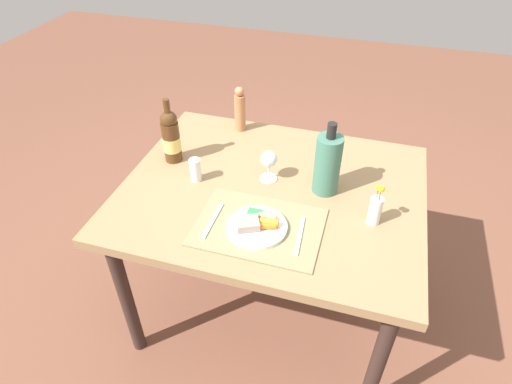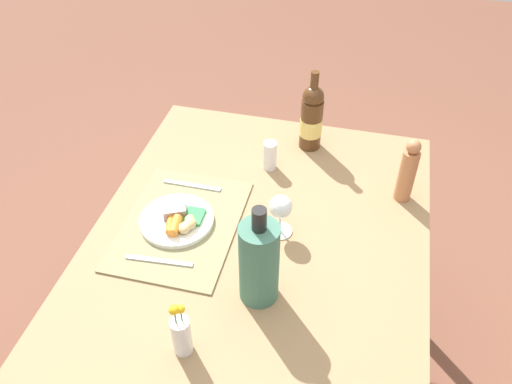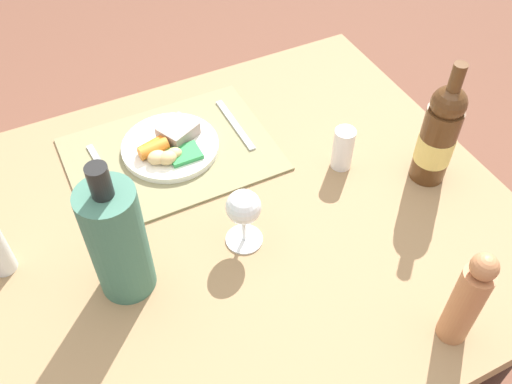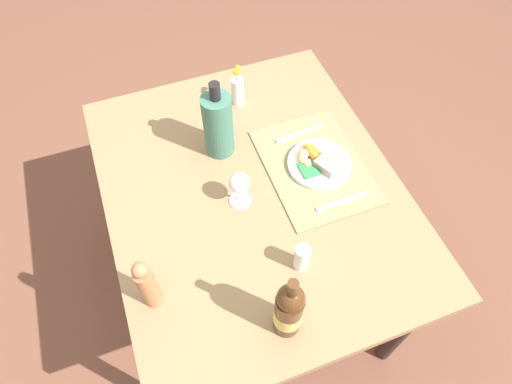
% 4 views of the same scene
% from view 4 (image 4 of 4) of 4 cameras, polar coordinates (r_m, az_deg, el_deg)
% --- Properties ---
extents(ground_plane, '(8.00, 8.00, 0.00)m').
position_cam_4_polar(ground_plane, '(2.17, -0.28, -11.10)').
color(ground_plane, brown).
extents(dining_table, '(1.20, 0.98, 0.76)m').
position_cam_4_polar(dining_table, '(1.57, -0.38, -1.29)').
color(dining_table, '#95744F').
rests_on(dining_table, ground_plane).
extents(placemat, '(0.46, 0.33, 0.01)m').
position_cam_4_polar(placemat, '(1.57, 7.57, 3.35)').
color(placemat, '#847E58').
rests_on(placemat, dining_table).
extents(dinner_plate, '(0.22, 0.22, 0.05)m').
position_cam_4_polar(dinner_plate, '(1.56, 8.00, 3.77)').
color(dinner_plate, white).
rests_on(dinner_plate, placemat).
extents(fork, '(0.02, 0.19, 0.00)m').
position_cam_4_polar(fork, '(1.49, 11.09, -1.19)').
color(fork, silver).
rests_on(fork, placemat).
extents(knife, '(0.03, 0.19, 0.00)m').
position_cam_4_polar(knife, '(1.65, 5.61, 7.51)').
color(knife, silver).
rests_on(knife, placemat).
extents(wine_bottle, '(0.08, 0.08, 0.29)m').
position_cam_4_polar(wine_bottle, '(1.19, 4.23, -14.90)').
color(wine_bottle, '#4F2F17').
rests_on(wine_bottle, dining_table).
extents(wine_glass, '(0.07, 0.07, 0.13)m').
position_cam_4_polar(wine_glass, '(1.40, -2.15, 1.01)').
color(wine_glass, white).
rests_on(wine_glass, dining_table).
extents(cooler_bottle, '(0.10, 0.10, 0.31)m').
position_cam_4_polar(cooler_bottle, '(1.52, -4.89, 8.64)').
color(cooler_bottle, '#3F715E').
rests_on(cooler_bottle, dining_table).
extents(salt_shaker, '(0.05, 0.05, 0.10)m').
position_cam_4_polar(salt_shaker, '(1.32, 5.90, -8.39)').
color(salt_shaker, white).
rests_on(salt_shaker, dining_table).
extents(flower_vase, '(0.05, 0.05, 0.17)m').
position_cam_4_polar(flower_vase, '(1.73, -2.39, 13.04)').
color(flower_vase, silver).
rests_on(flower_vase, dining_table).
extents(pepper_mill, '(0.05, 0.05, 0.22)m').
position_cam_4_polar(pepper_mill, '(1.25, -13.78, -11.51)').
color(pepper_mill, '#B5744A').
rests_on(pepper_mill, dining_table).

